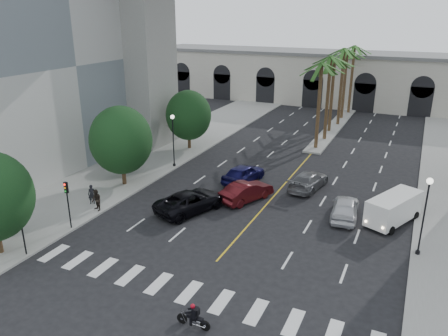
# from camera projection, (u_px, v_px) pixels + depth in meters

# --- Properties ---
(ground) EXTENTS (140.00, 140.00, 0.00)m
(ground) POSITION_uv_depth(u_px,v_px,m) (202.00, 278.00, 25.59)
(ground) COLOR black
(ground) RESTS_ON ground
(sidewalk_left) EXTENTS (8.00, 100.00, 0.15)m
(sidewalk_left) POSITION_uv_depth(u_px,v_px,m) (139.00, 164.00, 44.28)
(sidewalk_left) COLOR gray
(sidewalk_left) RESTS_ON ground
(median) EXTENTS (2.00, 24.00, 0.20)m
(median) POSITION_uv_depth(u_px,v_px,m) (333.00, 128.00, 58.01)
(median) COLOR gray
(median) RESTS_ON ground
(building_left) EXTENTS (16.50, 32.50, 20.60)m
(building_left) POSITION_uv_depth(u_px,v_px,m) (13.00, 59.00, 42.96)
(building_left) COLOR beige
(building_left) RESTS_ON ground
(pier_building) EXTENTS (71.00, 10.50, 8.50)m
(pier_building) POSITION_uv_depth(u_px,v_px,m) (357.00, 79.00, 71.12)
(pier_building) COLOR beige
(pier_building) RESTS_ON ground
(palm_a) EXTENTS (3.20, 3.20, 10.30)m
(palm_a) POSITION_uv_depth(u_px,v_px,m) (322.00, 67.00, 46.42)
(palm_a) COLOR #47331E
(palm_a) RESTS_ON ground
(palm_b) EXTENTS (3.20, 3.20, 10.60)m
(palm_b) POSITION_uv_depth(u_px,v_px,m) (331.00, 61.00, 49.70)
(palm_b) COLOR #47331E
(palm_b) RESTS_ON ground
(palm_c) EXTENTS (3.20, 3.20, 10.10)m
(palm_c) POSITION_uv_depth(u_px,v_px,m) (335.00, 62.00, 53.39)
(palm_c) COLOR #47331E
(palm_c) RESTS_ON ground
(palm_d) EXTENTS (3.20, 3.20, 10.90)m
(palm_d) POSITION_uv_depth(u_px,v_px,m) (344.00, 53.00, 56.42)
(palm_d) COLOR #47331E
(palm_d) RESTS_ON ground
(palm_e) EXTENTS (3.20, 3.20, 10.40)m
(palm_e) POSITION_uv_depth(u_px,v_px,m) (347.00, 54.00, 60.09)
(palm_e) COLOR #47331E
(palm_e) RESTS_ON ground
(palm_f) EXTENTS (3.20, 3.20, 10.70)m
(palm_f) POSITION_uv_depth(u_px,v_px,m) (354.00, 50.00, 63.29)
(palm_f) COLOR #47331E
(palm_f) RESTS_ON ground
(street_tree_mid) EXTENTS (5.44, 5.44, 7.21)m
(street_tree_mid) POSITION_uv_depth(u_px,v_px,m) (121.00, 140.00, 37.82)
(street_tree_mid) COLOR #382616
(street_tree_mid) RESTS_ON ground
(street_tree_far) EXTENTS (5.04, 5.04, 6.68)m
(street_tree_far) POSITION_uv_depth(u_px,v_px,m) (189.00, 115.00, 48.17)
(street_tree_far) COLOR #382616
(street_tree_far) RESTS_ON ground
(lamp_post_left_far) EXTENTS (0.40, 0.40, 5.35)m
(lamp_post_left_far) POSITION_uv_depth(u_px,v_px,m) (173.00, 136.00, 42.65)
(lamp_post_left_far) COLOR black
(lamp_post_left_far) RESTS_ON ground
(lamp_post_right) EXTENTS (0.40, 0.40, 5.35)m
(lamp_post_right) POSITION_uv_depth(u_px,v_px,m) (425.00, 210.00, 26.84)
(lamp_post_right) COLOR black
(lamp_post_right) RESTS_ON ground
(traffic_signal_near) EXTENTS (0.25, 0.18, 3.65)m
(traffic_signal_near) POSITION_uv_depth(u_px,v_px,m) (21.00, 221.00, 27.05)
(traffic_signal_near) COLOR black
(traffic_signal_near) RESTS_ON ground
(traffic_signal_far) EXTENTS (0.25, 0.18, 3.65)m
(traffic_signal_far) POSITION_uv_depth(u_px,v_px,m) (67.00, 197.00, 30.47)
(traffic_signal_far) COLOR black
(traffic_signal_far) RESTS_ON ground
(motorcycle_rider) EXTENTS (1.85, 0.50, 1.33)m
(motorcycle_rider) POSITION_uv_depth(u_px,v_px,m) (194.00, 317.00, 21.45)
(motorcycle_rider) COLOR black
(motorcycle_rider) RESTS_ON ground
(car_a) EXTENTS (2.38, 4.92, 1.62)m
(car_a) POSITION_uv_depth(u_px,v_px,m) (345.00, 208.00, 32.84)
(car_a) COLOR silver
(car_a) RESTS_ON ground
(car_b) EXTENTS (3.48, 5.19, 1.62)m
(car_b) POSITION_uv_depth(u_px,v_px,m) (247.00, 191.00, 35.83)
(car_b) COLOR #440D11
(car_b) RESTS_ON ground
(car_c) EXTENTS (4.71, 6.46, 1.63)m
(car_c) POSITION_uv_depth(u_px,v_px,m) (190.00, 201.00, 33.97)
(car_c) COLOR black
(car_c) RESTS_ON ground
(car_d) EXTENTS (2.90, 5.52, 1.53)m
(car_d) POSITION_uv_depth(u_px,v_px,m) (308.00, 181.00, 38.23)
(car_d) COLOR slate
(car_d) RESTS_ON ground
(car_e) EXTENTS (2.98, 5.20, 1.67)m
(car_e) POSITION_uv_depth(u_px,v_px,m) (243.00, 173.00, 39.72)
(car_e) COLOR #0F0E44
(car_e) RESTS_ON ground
(cargo_van) EXTENTS (3.77, 5.37, 2.15)m
(cargo_van) POSITION_uv_depth(u_px,v_px,m) (393.00, 208.00, 31.88)
(cargo_van) COLOR white
(cargo_van) RESTS_ON ground
(pedestrian_a) EXTENTS (0.69, 0.62, 1.59)m
(pedestrian_a) POSITION_uv_depth(u_px,v_px,m) (92.00, 194.00, 34.89)
(pedestrian_a) COLOR black
(pedestrian_a) RESTS_ON sidewalk_left
(pedestrian_b) EXTENTS (1.02, 0.92, 1.72)m
(pedestrian_b) POSITION_uv_depth(u_px,v_px,m) (96.00, 200.00, 33.67)
(pedestrian_b) COLOR black
(pedestrian_b) RESTS_ON sidewalk_left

